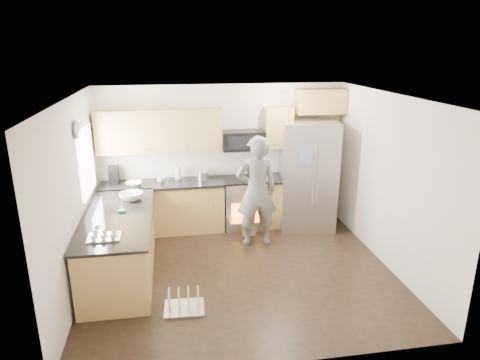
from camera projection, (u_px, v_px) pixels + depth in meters
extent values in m
plane|color=black|center=(240.00, 272.00, 6.44)|extent=(4.50, 4.50, 0.00)
cube|color=white|center=(223.00, 155.00, 7.92)|extent=(4.50, 0.04, 2.60)
cube|color=white|center=(275.00, 256.00, 4.16)|extent=(4.50, 0.04, 2.60)
cube|color=white|center=(74.00, 199.00, 5.69)|extent=(0.04, 4.00, 2.60)
cube|color=white|center=(389.00, 182.00, 6.40)|extent=(0.04, 4.00, 2.60)
cube|color=white|center=(241.00, 97.00, 5.65)|extent=(4.50, 4.00, 0.04)
cube|color=white|center=(87.00, 161.00, 6.56)|extent=(0.04, 1.00, 1.00)
cylinder|color=#F5DEC4|center=(285.00, 89.00, 6.83)|extent=(0.14, 0.14, 0.02)
cylinder|color=#474754|center=(76.00, 130.00, 5.86)|extent=(0.03, 0.26, 0.26)
cube|color=#B38D47|center=(164.00, 208.00, 7.73)|extent=(2.15, 0.60, 0.87)
cube|color=black|center=(162.00, 184.00, 7.57)|extent=(2.19, 0.64, 0.04)
cube|color=#B38D47|center=(278.00, 202.00, 8.06)|extent=(0.50, 0.60, 0.87)
cube|color=black|center=(279.00, 178.00, 7.91)|extent=(0.54, 0.64, 0.04)
cube|color=#B38D47|center=(160.00, 131.00, 7.43)|extent=(2.16, 0.33, 0.74)
cube|color=#B38D47|center=(278.00, 127.00, 7.76)|extent=(0.50, 0.33, 0.74)
cube|color=#B38D47|center=(320.00, 101.00, 7.75)|extent=(0.90, 0.33, 0.44)
imported|color=white|center=(134.00, 184.00, 7.41)|extent=(0.28, 0.28, 0.07)
imported|color=white|center=(178.00, 172.00, 7.71)|extent=(0.11, 0.11, 0.29)
imported|color=white|center=(161.00, 180.00, 7.58)|extent=(0.12, 0.12, 0.09)
cylinder|color=#B7B7BC|center=(203.00, 175.00, 7.77)|extent=(0.21, 0.21, 0.14)
cube|color=black|center=(114.00, 175.00, 7.49)|extent=(0.16, 0.20, 0.31)
cylinder|color=#B7B7BC|center=(269.00, 174.00, 7.93)|extent=(0.11, 0.11, 0.09)
cube|color=#B38D47|center=(120.00, 247.00, 6.26)|extent=(0.90, 2.30, 0.87)
cube|color=black|center=(117.00, 217.00, 6.12)|extent=(0.96, 2.36, 0.04)
imported|color=silver|center=(131.00, 196.00, 6.74)|extent=(0.37, 0.37, 0.12)
cube|color=green|center=(122.00, 211.00, 6.24)|extent=(0.10, 0.07, 0.03)
cube|color=#B7B7BC|center=(104.00, 235.00, 5.40)|extent=(0.41, 0.31, 0.08)
cube|color=#B7B7BC|center=(244.00, 203.00, 7.93)|extent=(0.76, 0.62, 0.90)
cube|color=black|center=(244.00, 179.00, 7.79)|extent=(0.76, 0.60, 0.03)
cube|color=orange|center=(247.00, 212.00, 7.65)|extent=(0.56, 0.02, 0.34)
cube|color=#B7B7BC|center=(249.00, 220.00, 7.52)|extent=(0.70, 0.34, 0.03)
cube|color=white|center=(249.00, 228.00, 7.52)|extent=(0.24, 0.03, 0.28)
cube|color=black|center=(243.00, 140.00, 7.69)|extent=(0.76, 0.40, 0.34)
cube|color=#B7B7BC|center=(308.00, 175.00, 7.77)|extent=(1.09, 0.91, 1.99)
cylinder|color=#B7B7BC|center=(314.00, 174.00, 7.35)|extent=(0.03, 0.03, 1.08)
cylinder|color=#B7B7BC|center=(318.00, 174.00, 7.36)|extent=(0.03, 0.03, 1.08)
cube|color=pink|center=(327.00, 185.00, 7.46)|extent=(0.26, 0.05, 0.32)
cube|color=#99ADF6|center=(306.00, 156.00, 7.23)|extent=(0.19, 0.04, 0.24)
imported|color=slate|center=(257.00, 191.00, 7.07)|extent=(0.69, 0.46, 1.89)
cube|color=#B7B7BC|center=(184.00, 308.00, 5.51)|extent=(0.53, 0.43, 0.03)
cylinder|color=white|center=(169.00, 299.00, 5.44)|extent=(0.03, 0.29, 0.28)
cylinder|color=white|center=(179.00, 298.00, 5.46)|extent=(0.03, 0.29, 0.28)
cylinder|color=white|center=(189.00, 297.00, 5.47)|extent=(0.03, 0.29, 0.28)
cylinder|color=white|center=(198.00, 297.00, 5.48)|extent=(0.03, 0.29, 0.28)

